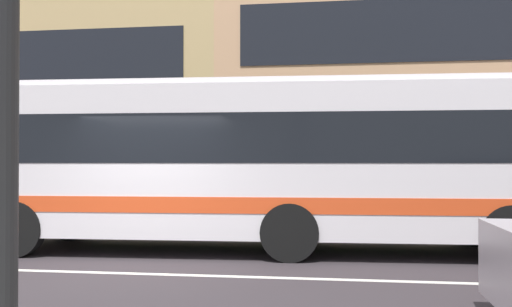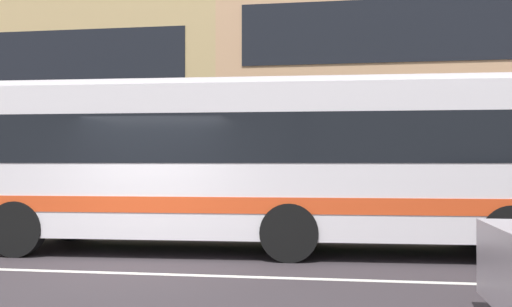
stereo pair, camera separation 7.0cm
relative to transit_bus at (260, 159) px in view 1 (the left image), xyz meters
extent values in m
plane|color=#342E32|center=(-1.73, -2.59, -1.76)|extent=(160.00, 160.00, 0.00)
cube|color=silver|center=(-1.73, -2.59, -1.75)|extent=(60.00, 0.16, 0.01)
cube|color=#30512D|center=(-0.94, 3.97, -1.18)|extent=(12.59, 1.10, 1.15)
cube|color=silver|center=(0.00, 0.00, -0.05)|extent=(10.60, 2.97, 2.72)
cube|color=black|center=(0.00, 0.00, 0.36)|extent=(9.97, 2.97, 0.87)
cube|color=#E0481E|center=(0.00, 0.00, -0.79)|extent=(10.39, 2.99, 0.28)
cube|color=silver|center=(0.00, 0.00, 1.37)|extent=(10.16, 2.55, 0.12)
cylinder|color=black|center=(-4.20, -1.35, -1.26)|extent=(1.01, 0.32, 1.00)
cylinder|color=black|center=(-4.30, 0.99, -1.26)|extent=(1.01, 0.32, 1.00)
cylinder|color=black|center=(0.69, -1.14, -1.26)|extent=(1.01, 0.32, 1.00)
cylinder|color=black|center=(0.59, 1.19, -1.26)|extent=(1.01, 0.32, 1.00)
cylinder|color=black|center=(4.30, -0.99, -1.26)|extent=(1.01, 0.32, 1.00)
cylinder|color=black|center=(4.20, 1.34, -1.26)|extent=(1.01, 0.32, 1.00)
camera|label=1|loc=(1.70, -11.47, -0.05)|focal=42.74mm
camera|label=2|loc=(1.77, -11.46, -0.05)|focal=42.74mm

